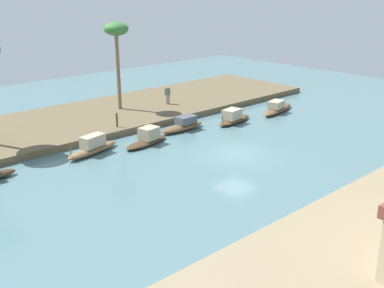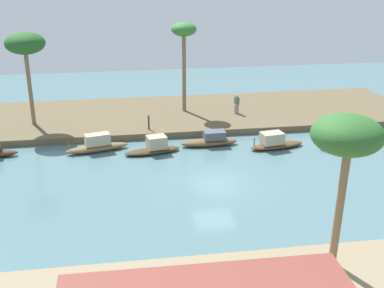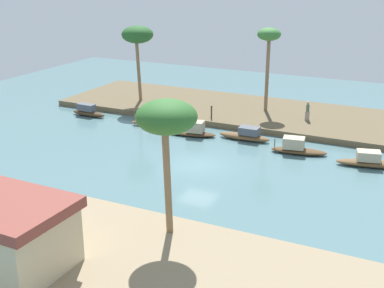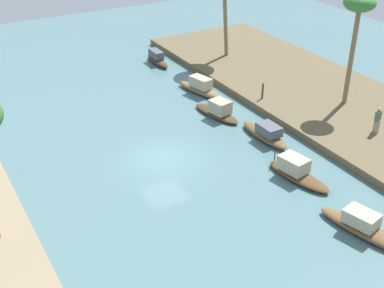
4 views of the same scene
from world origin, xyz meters
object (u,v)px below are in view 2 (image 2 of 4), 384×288
Objects in this scene: sampan_midstream at (275,142)px; sampan_upstream_small at (211,140)px; sampan_near_left_bank at (154,147)px; person_on_near_bank at (237,105)px; mooring_post at (149,122)px; palm_tree_left_near at (184,35)px; palm_tree_left_far at (25,45)px; palm_tree_right_tall at (347,138)px; sampan_open_hull at (348,141)px; sampan_with_red_awning at (97,145)px.

sampan_upstream_small is (4.50, -1.26, -0.03)m from sampan_midstream.
sampan_midstream is at bearing 166.93° from sampan_near_left_bank.
sampan_midstream is at bearing -9.11° from person_on_near_bank.
sampan_near_left_bank is 3.81m from mooring_post.
person_on_near_bank is 1.47× the size of mooring_post.
mooring_post is (4.30, -2.90, 0.66)m from sampan_upstream_small.
mooring_post is 0.15× the size of palm_tree_left_near.
person_on_near_bank is at bearing 160.36° from palm_tree_left_near.
palm_tree_right_tall is (-15.43, 22.47, -0.37)m from palm_tree_left_far.
sampan_open_hull is 0.71× the size of palm_tree_left_near.
sampan_with_red_awning is 1.08× the size of sampan_midstream.
sampan_midstream is at bearing 154.66° from mooring_post.
sampan_with_red_awning reaches higher than sampan_upstream_small.
sampan_open_hull is at bearing -116.80° from palm_tree_right_tall.
sampan_upstream_small is 10.10m from sampan_open_hull.
sampan_open_hull is at bearing 161.23° from sampan_with_red_awning.
palm_tree_left_far is at bearing -106.16° from person_on_near_bank.
palm_tree_right_tall reaches higher than sampan_open_hull.
sampan_upstream_small is 10.02m from palm_tree_left_near.
sampan_near_left_bank is at bearing 10.64° from sampan_upstream_small.
sampan_with_red_awning is at bearing -19.20° from sampan_open_hull.
sampan_upstream_small is (-8.22, 0.11, -0.07)m from sampan_with_red_awning.
palm_tree_left_far is at bearing 9.22° from palm_tree_left_near.
palm_tree_left_near is at bearing -53.81° from sampan_open_hull.
sampan_near_left_bank is at bearing -65.98° from person_on_near_bank.
sampan_with_red_awning is at bearing 45.13° from palm_tree_left_near.
palm_tree_left_far is at bearing -23.27° from sampan_upstream_small.
sampan_near_left_bank is at bearing 68.03° from palm_tree_left_near.
palm_tree_right_tall reaches higher than mooring_post.
sampan_midstream is at bearing 121.50° from palm_tree_left_near.
palm_tree_right_tall is at bearing 96.66° from sampan_upstream_small.
sampan_near_left_bank is at bearing -68.23° from palm_tree_right_tall.
person_on_near_bank is at bearing -90.96° from sampan_midstream.
sampan_with_red_awning is 13.02m from person_on_near_bank.
person_on_near_bank is 23.58m from palm_tree_right_tall.
sampan_open_hull is 25.10m from palm_tree_left_far.
sampan_midstream is 16.98m from palm_tree_right_tall.
person_on_near_bank is at bearing -148.52° from sampan_near_left_bank.
palm_tree_right_tall reaches higher than person_on_near_bank.
sampan_with_red_awning is at bearing -15.87° from sampan_midstream.
sampan_open_hull is (-5.47, 0.35, -0.06)m from sampan_midstream.
mooring_post is at bearing -71.89° from palm_tree_right_tall.
sampan_open_hull is at bearing 170.08° from sampan_upstream_small.
palm_tree_right_tall is (1.18, 22.96, 5.24)m from person_on_near_bank.
mooring_post is at bearing 163.84° from palm_tree_left_far.
sampan_with_red_awning is at bearing -24.03° from sampan_near_left_bank.
person_on_near_bank is at bearing -62.83° from sampan_open_hull.
palm_tree_left_far is at bearing -30.54° from sampan_midstream.
palm_tree_left_near is at bearing -170.78° from palm_tree_left_far.
sampan_midstream is 5.48m from sampan_open_hull.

